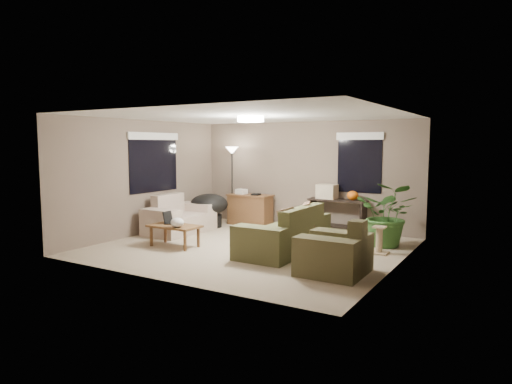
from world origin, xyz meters
The scene contains 20 objects.
room_shell centered at (0.00, 0.00, 1.25)m, with size 5.50×5.50×5.50m.
main_sofa centered at (0.75, 0.05, 0.29)m, with size 0.95×2.20×0.85m.
throw_pillows centered at (1.00, 0.05, 0.65)m, with size 0.38×1.38×0.47m.
loveseat centered at (-2.15, 0.43, 0.30)m, with size 0.90×1.60×0.85m.
armchair centered at (2.04, -0.87, 0.30)m, with size 0.95×1.00×0.85m.
coffee_table centered at (-1.29, -0.70, 0.36)m, with size 1.00×0.55×0.42m.
laptop centered at (-1.46, -0.60, 0.48)m, with size 0.39×0.32×0.24m.
plastic_bag centered at (-1.09, -0.85, 0.51)m, with size 0.26×0.23×0.18m, color white.
desk centered at (-1.29, 2.08, 0.38)m, with size 1.10×0.50×0.75m.
desk_papers centered at (-1.44, 2.07, 0.80)m, with size 0.69×0.29×0.12m.
console_table centered at (0.89, 2.26, 0.44)m, with size 1.30×0.40×0.75m.
pumpkin centered at (1.24, 2.26, 0.85)m, with size 0.25×0.25×0.21m, color orange.
cardboard_box centered at (0.64, 2.26, 0.91)m, with size 0.43×0.32×0.32m, color beige.
papasan_chair centered at (-1.98, 1.34, 0.47)m, with size 0.92×0.92×0.80m.
floor_lamp centered at (-1.79, 2.05, 1.60)m, with size 0.32×0.32×1.91m.
ceiling_fixture centered at (0.00, 0.00, 2.44)m, with size 0.50×0.50×0.10m, color white.
houseplant centered at (2.25, 1.41, 0.49)m, with size 1.13×1.25×0.98m, color #2D5923.
cat_scratching_post centered at (2.26, 0.76, 0.21)m, with size 0.32×0.32×0.50m.
window_left centered at (-2.73, 0.30, 1.78)m, with size 0.05×1.56×1.33m.
window_back centered at (1.30, 2.48, 1.79)m, with size 1.06×0.05×1.33m.
Camera 1 is at (4.49, -7.34, 1.97)m, focal length 32.00 mm.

